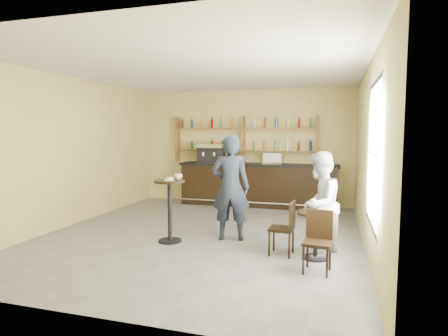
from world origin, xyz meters
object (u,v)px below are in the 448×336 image
(chair_west, at_px, (281,228))
(patron_second, at_px, (319,204))
(espresso_machine, at_px, (212,153))
(pedestal_table, at_px, (170,211))
(bar_counter, at_px, (257,185))
(chair_south, at_px, (317,242))
(pastry_case, at_px, (273,158))
(cafe_table, at_px, (316,235))
(man_main, at_px, (230,188))

(chair_west, distance_m, patron_second, 0.73)
(espresso_machine, height_order, patron_second, patron_second)
(pedestal_table, bearing_deg, chair_west, -4.23)
(bar_counter, bearing_deg, espresso_machine, 180.00)
(chair_south, bearing_deg, pastry_case, 112.84)
(cafe_table, bearing_deg, chair_south, -85.24)
(espresso_machine, height_order, pastry_case, espresso_machine)
(chair_west, relative_size, chair_south, 1.00)
(pastry_case, xyz_separation_m, patron_second, (1.37, -3.83, -0.47))
(pedestal_table, distance_m, chair_west, 2.08)
(man_main, height_order, patron_second, man_main)
(espresso_machine, distance_m, patron_second, 4.97)
(pedestal_table, xyz_separation_m, patron_second, (2.66, -0.02, 0.28))
(bar_counter, relative_size, cafe_table, 5.68)
(bar_counter, bearing_deg, chair_west, -73.00)
(chair_west, bearing_deg, pedestal_table, -90.01)
(bar_counter, relative_size, espresso_machine, 5.88)
(man_main, relative_size, cafe_table, 2.59)
(man_main, relative_size, chair_south, 2.22)
(espresso_machine, height_order, pedestal_table, espresso_machine)
(espresso_machine, relative_size, chair_south, 0.83)
(bar_counter, xyz_separation_m, pastry_case, (0.43, 0.00, 0.73))
(chair_south, distance_m, patron_second, 0.88)
(pastry_case, height_order, patron_second, patron_second)
(cafe_table, bearing_deg, pedestal_table, 175.57)
(pedestal_table, height_order, man_main, man_main)
(chair_south, bearing_deg, man_main, 148.37)
(pedestal_table, bearing_deg, bar_counter, 77.30)
(espresso_machine, bearing_deg, bar_counter, -6.66)
(man_main, bearing_deg, chair_south, 131.88)
(espresso_machine, xyz_separation_m, chair_west, (2.53, -3.96, -0.99))
(pedestal_table, bearing_deg, man_main, 24.63)
(chair_west, bearing_deg, patron_second, 106.64)
(cafe_table, height_order, chair_south, chair_south)
(pedestal_table, relative_size, man_main, 0.58)
(espresso_machine, xyz_separation_m, man_main, (1.49, -3.33, -0.44))
(pastry_case, relative_size, patron_second, 0.29)
(espresso_machine, bearing_deg, cafe_table, -59.12)
(man_main, relative_size, patron_second, 1.15)
(chair_south, bearing_deg, chair_west, 138.84)
(bar_counter, height_order, patron_second, patron_second)
(man_main, bearing_deg, espresso_machine, -76.33)
(espresso_machine, distance_m, pastry_case, 1.75)
(chair_south, bearing_deg, espresso_machine, 130.32)
(man_main, relative_size, chair_west, 2.22)
(bar_counter, xyz_separation_m, man_main, (0.17, -3.33, 0.40))
(man_main, xyz_separation_m, chair_west, (1.04, -0.62, -0.54))
(cafe_table, bearing_deg, patron_second, 77.34)
(bar_counter, relative_size, pastry_case, 8.60)
(pedestal_table, bearing_deg, chair_south, -16.75)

